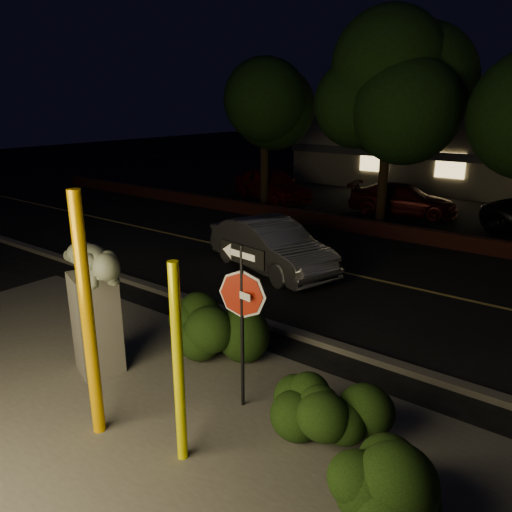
{
  "coord_description": "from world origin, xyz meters",
  "views": [
    {
      "loc": [
        5.16,
        -4.95,
        4.62
      ],
      "look_at": [
        -0.66,
        2.72,
        1.6
      ],
      "focal_mm": 35.0,
      "sensor_mm": 36.0,
      "label": 1
    }
  ],
  "objects_px": {
    "signpost": "(242,295)",
    "sculpture": "(94,292)",
    "yellow_pole_right": "(178,366)",
    "yellow_pole_left": "(88,319)",
    "parked_car_red": "(272,184)",
    "parked_car_darkred": "(403,200)",
    "silver_sedan": "(271,246)"
  },
  "relations": [
    {
      "from": "signpost",
      "to": "silver_sedan",
      "type": "bearing_deg",
      "value": 129.99
    },
    {
      "from": "sculpture",
      "to": "parked_car_red",
      "type": "relative_size",
      "value": 0.53
    },
    {
      "from": "sculpture",
      "to": "yellow_pole_left",
      "type": "bearing_deg",
      "value": -16.82
    },
    {
      "from": "signpost",
      "to": "sculpture",
      "type": "relative_size",
      "value": 1.09
    },
    {
      "from": "silver_sedan",
      "to": "signpost",
      "type": "bearing_deg",
      "value": -129.53
    },
    {
      "from": "yellow_pole_right",
      "to": "parked_car_darkred",
      "type": "height_order",
      "value": "yellow_pole_right"
    },
    {
      "from": "yellow_pole_left",
      "to": "parked_car_darkred",
      "type": "relative_size",
      "value": 0.8
    },
    {
      "from": "yellow_pole_left",
      "to": "signpost",
      "type": "height_order",
      "value": "yellow_pole_left"
    },
    {
      "from": "yellow_pole_right",
      "to": "parked_car_darkred",
      "type": "xyz_separation_m",
      "value": [
        -3.35,
        16.18,
        -0.76
      ]
    },
    {
      "from": "sculpture",
      "to": "parked_car_red",
      "type": "distance_m",
      "value": 16.05
    },
    {
      "from": "signpost",
      "to": "silver_sedan",
      "type": "relative_size",
      "value": 0.61
    },
    {
      "from": "yellow_pole_left",
      "to": "silver_sedan",
      "type": "bearing_deg",
      "value": 106.57
    },
    {
      "from": "yellow_pole_right",
      "to": "signpost",
      "type": "xyz_separation_m",
      "value": [
        -0.11,
        1.43,
        0.48
      ]
    },
    {
      "from": "sculpture",
      "to": "parked_car_darkred",
      "type": "distance_m",
      "value": 15.46
    },
    {
      "from": "yellow_pole_left",
      "to": "signpost",
      "type": "bearing_deg",
      "value": 54.02
    },
    {
      "from": "signpost",
      "to": "parked_car_red",
      "type": "distance_m",
      "value": 16.79
    },
    {
      "from": "yellow_pole_right",
      "to": "silver_sedan",
      "type": "distance_m",
      "value": 7.93
    },
    {
      "from": "silver_sedan",
      "to": "parked_car_darkred",
      "type": "relative_size",
      "value": 0.98
    },
    {
      "from": "signpost",
      "to": "parked_car_darkred",
      "type": "relative_size",
      "value": 0.6
    },
    {
      "from": "yellow_pole_left",
      "to": "parked_car_red",
      "type": "height_order",
      "value": "yellow_pole_left"
    },
    {
      "from": "yellow_pole_left",
      "to": "parked_car_red",
      "type": "bearing_deg",
      "value": 117.29
    },
    {
      "from": "yellow_pole_left",
      "to": "yellow_pole_right",
      "type": "xyz_separation_m",
      "value": [
        1.38,
        0.32,
        -0.38
      ]
    },
    {
      "from": "yellow_pole_left",
      "to": "sculpture",
      "type": "distance_m",
      "value": 1.79
    },
    {
      "from": "signpost",
      "to": "parked_car_darkred",
      "type": "bearing_deg",
      "value": 110.68
    },
    {
      "from": "yellow_pole_right",
      "to": "signpost",
      "type": "height_order",
      "value": "yellow_pole_right"
    },
    {
      "from": "sculpture",
      "to": "parked_car_darkred",
      "type": "height_order",
      "value": "sculpture"
    },
    {
      "from": "yellow_pole_left",
      "to": "sculpture",
      "type": "relative_size",
      "value": 1.46
    },
    {
      "from": "parked_car_red",
      "to": "parked_car_darkred",
      "type": "bearing_deg",
      "value": -61.33
    },
    {
      "from": "parked_car_red",
      "to": "parked_car_darkred",
      "type": "height_order",
      "value": "parked_car_red"
    },
    {
      "from": "yellow_pole_right",
      "to": "sculpture",
      "type": "xyz_separation_m",
      "value": [
        -2.79,
        0.75,
        0.1
      ]
    },
    {
      "from": "parked_car_darkred",
      "to": "sculpture",
      "type": "bearing_deg",
      "value": 171.2
    },
    {
      "from": "yellow_pole_left",
      "to": "yellow_pole_right",
      "type": "height_order",
      "value": "yellow_pole_left"
    }
  ]
}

